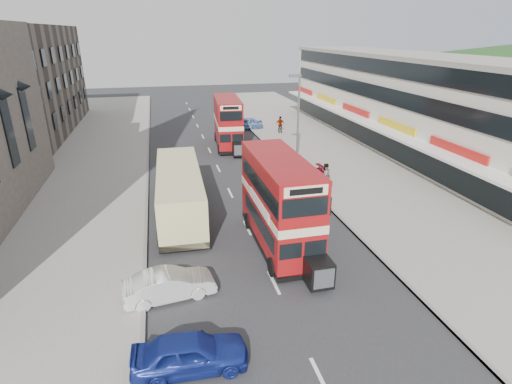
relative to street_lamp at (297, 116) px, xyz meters
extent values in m
plane|color=#28282B|center=(-6.52, -18.00, -4.78)|extent=(160.00, 160.00, 0.00)
cube|color=#28282B|center=(-6.52, 2.00, -4.78)|extent=(12.00, 90.00, 0.01)
cube|color=gray|center=(5.48, 2.00, -4.71)|extent=(12.00, 90.00, 0.15)
cube|color=gray|center=(-18.52, 2.00, -4.71)|extent=(12.00, 90.00, 0.15)
cube|color=gray|center=(-12.62, 2.00, -4.71)|extent=(0.20, 90.00, 0.16)
cube|color=gray|center=(-0.42, 2.00, -4.71)|extent=(0.20, 90.00, 0.16)
cube|color=beige|center=(13.48, 4.00, -0.28)|extent=(8.00, 46.00, 9.00)
cube|color=black|center=(9.43, 4.00, -3.18)|extent=(0.10, 44.00, 2.40)
cube|color=gray|center=(13.48, 4.00, 4.32)|extent=(8.20, 46.20, 0.40)
cube|color=white|center=(8.58, 4.00, -1.78)|extent=(1.80, 44.00, 0.20)
cylinder|color=slate|center=(0.08, 0.00, -0.78)|extent=(0.16, 0.16, 8.00)
cube|color=slate|center=(-0.32, 0.00, 3.22)|extent=(1.00, 0.20, 0.25)
cube|color=black|center=(-5.27, -12.45, -4.44)|extent=(2.51, 7.85, 0.34)
cube|color=maroon|center=(-5.27, -12.45, -3.27)|extent=(2.49, 7.85, 2.15)
cube|color=beige|center=(-5.27, -12.45, -2.04)|extent=(2.53, 7.89, 0.44)
cube|color=maroon|center=(-5.27, -12.45, -0.87)|extent=(2.49, 7.85, 2.06)
cube|color=maroon|center=(-5.27, -12.45, 0.24)|extent=(2.51, 7.87, 0.24)
cube|color=black|center=(-4.63, -16.95, -3.90)|extent=(1.18, 1.18, 1.27)
cube|color=black|center=(-4.36, 9.22, -4.45)|extent=(3.02, 7.81, 0.33)
cube|color=maroon|center=(-4.36, 9.22, -3.30)|extent=(3.00, 7.81, 2.10)
cube|color=beige|center=(-4.36, 9.22, -2.11)|extent=(3.04, 7.85, 0.43)
cube|color=maroon|center=(-4.36, 9.22, -0.96)|extent=(3.00, 7.81, 2.01)
cube|color=maroon|center=(-4.36, 9.22, 0.12)|extent=(3.02, 7.83, 0.24)
cube|color=black|center=(-4.12, 4.79, -3.93)|extent=(1.23, 1.24, 1.24)
cube|color=black|center=(-10.36, -6.95, -4.35)|extent=(3.02, 10.93, 0.43)
cube|color=#D4C889|center=(-10.36, -6.95, -3.10)|extent=(3.00, 10.93, 2.82)
imported|color=navy|center=(-10.90, -20.43, -4.08)|extent=(4.21, 1.83, 1.41)
imported|color=silver|center=(-11.45, -16.00, -4.11)|extent=(4.26, 1.97, 1.35)
imported|color=maroon|center=(-1.07, -3.22, -4.12)|extent=(4.67, 2.06, 1.33)
imported|color=#B94612|center=(-1.24, 1.69, -4.21)|extent=(4.38, 2.45, 1.16)
imported|color=#5C80B9|center=(-0.95, 16.46, -4.06)|extent=(4.34, 1.99, 1.44)
imported|color=gray|center=(0.70, -4.85, -3.67)|extent=(0.84, 0.71, 1.92)
imported|color=gray|center=(2.55, 13.23, -3.67)|extent=(1.17, 0.58, 1.94)
imported|color=gray|center=(-2.63, 2.08, -4.27)|extent=(0.92, 2.02, 1.02)
imported|color=#212129|center=(-2.63, 2.08, -3.51)|extent=(0.73, 0.53, 1.86)
camera|label=1|loc=(-11.23, -31.82, 6.53)|focal=28.27mm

